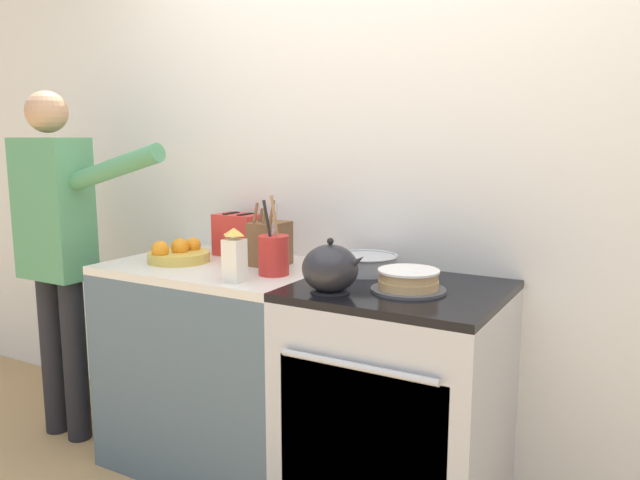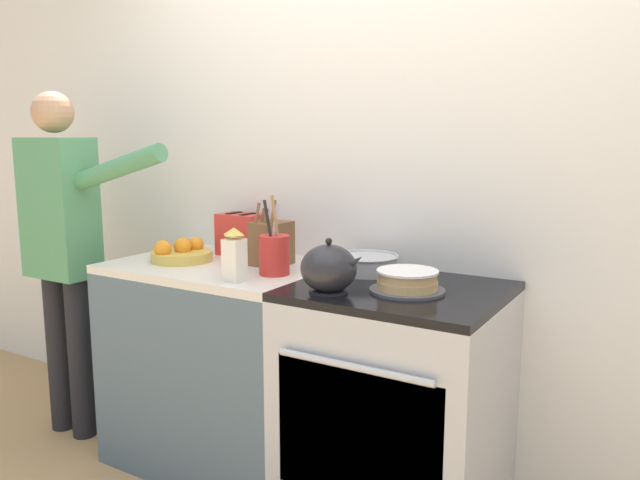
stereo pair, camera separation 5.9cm
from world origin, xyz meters
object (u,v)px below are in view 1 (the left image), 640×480
knife_block (270,243)px  fruit_bowl (178,254)px  mixing_bowl (366,264)px  milk_carton (234,256)px  toaster (238,235)px  utensil_crock (274,254)px  layer_cake (408,281)px  tea_kettle (331,269)px  person_baker (57,236)px  stove_range (397,404)px

knife_block → fruit_bowl: 0.41m
mixing_bowl → milk_carton: milk_carton is taller
toaster → utensil_crock: bearing=-35.5°
mixing_bowl → milk_carton: size_ratio=1.24×
layer_cake → mixing_bowl: 0.32m
tea_kettle → person_baker: person_baker is taller
tea_kettle → person_baker: size_ratio=0.15×
stove_range → fruit_bowl: size_ratio=3.36×
stove_range → toaster: size_ratio=4.10×
stove_range → fruit_bowl: bearing=-177.4°
layer_cake → fruit_bowl: bearing=-179.8°
stove_range → layer_cake: (0.05, -0.04, 0.48)m
tea_kettle → toaster: toaster is taller
stove_range → knife_block: 0.83m
fruit_bowl → milk_carton: size_ratio=1.31×
mixing_bowl → fruit_bowl: 0.83m
stove_range → milk_carton: 0.82m
person_baker → mixing_bowl: bearing=12.5°
tea_kettle → fruit_bowl: (-0.83, 0.14, -0.05)m
utensil_crock → person_baker: size_ratio=0.19×
stove_range → mixing_bowl: mixing_bowl is taller
layer_cake → utensil_crock: bearing=-178.5°
milk_carton → knife_block: bearing=101.0°
milk_carton → person_baker: bearing=177.5°
stove_range → toaster: (-0.88, 0.21, 0.54)m
layer_cake → fruit_bowl: fruit_bowl is taller
tea_kettle → knife_block: size_ratio=0.86×
layer_cake → toaster: size_ratio=1.21×
milk_carton → utensil_crock: bearing=71.7°
tea_kettle → knife_block: 0.53m
tea_kettle → knife_block: bearing=147.9°
mixing_bowl → fruit_bowl: size_ratio=0.95×
knife_block → utensil_crock: (0.12, -0.15, -0.01)m
stove_range → knife_block: (-0.63, 0.09, 0.54)m
fruit_bowl → utensil_crock: bearing=-1.3°
stove_range → fruit_bowl: fruit_bowl is taller
layer_cake → fruit_bowl: size_ratio=0.99×
layer_cake → mixing_bowl: layer_cake is taller
mixing_bowl → toaster: bearing=175.4°
tea_kettle → person_baker: bearing=179.8°
stove_range → mixing_bowl: 0.55m
knife_block → toaster: 0.28m
layer_cake → person_baker: bearing=-175.1°
knife_block → utensil_crock: utensil_crock is taller
utensil_crock → mixing_bowl: bearing=35.0°
layer_cake → toaster: 0.96m
milk_carton → person_baker: size_ratio=0.12×
stove_range → utensil_crock: (-0.51, -0.06, 0.53)m
stove_range → mixing_bowl: (-0.21, 0.15, 0.48)m
fruit_bowl → person_baker: (-0.61, -0.14, 0.05)m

